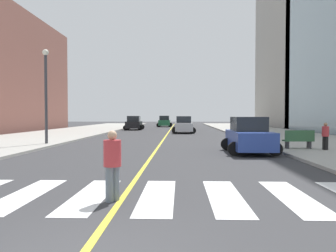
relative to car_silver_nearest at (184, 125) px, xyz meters
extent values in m
cube|color=#9E9B93|center=(10.28, -16.04, -0.89)|extent=(10.00, 120.00, 0.15)
cube|color=#9E9B93|center=(-14.12, -16.04, -0.89)|extent=(10.00, 120.00, 0.15)
cube|color=silver|center=(-4.62, -32.04, -0.96)|extent=(0.90, 4.00, 0.01)
cube|color=silver|center=(-2.82, -32.04, -0.96)|extent=(0.90, 4.00, 0.01)
cube|color=silver|center=(-1.02, -32.04, -0.96)|extent=(0.90, 4.00, 0.01)
cube|color=silver|center=(0.78, -32.04, -0.96)|extent=(0.90, 4.00, 0.01)
cube|color=silver|center=(2.58, -32.04, -0.96)|extent=(0.90, 4.00, 0.01)
cube|color=yellow|center=(-1.92, 3.96, -0.96)|extent=(0.16, 80.00, 0.01)
cube|color=#9E9B93|center=(25.74, 24.19, 13.45)|extent=(18.00, 24.00, 28.82)
cube|color=#B7B7BC|center=(0.00, -0.07, -0.21)|extent=(2.15, 4.65, 0.99)
cube|color=#1E2328|center=(0.00, 0.21, 0.68)|extent=(1.79, 2.33, 0.84)
cylinder|color=black|center=(-1.05, -1.52, -0.59)|extent=(0.75, 0.25, 0.75)
cylinder|color=black|center=(1.09, -1.49, -0.59)|extent=(0.75, 0.25, 0.75)
cylinder|color=black|center=(-1.09, 1.35, -0.59)|extent=(0.75, 0.25, 0.75)
cylinder|color=black|center=(1.05, 1.38, -0.59)|extent=(0.75, 0.25, 0.75)
cube|color=#236B42|center=(-3.42, 22.37, -0.20)|extent=(2.14, 4.70, 1.01)
cube|color=#1E2328|center=(-3.42, 22.09, 0.71)|extent=(1.80, 2.35, 0.85)
cylinder|color=black|center=(-2.34, 23.83, -0.59)|extent=(0.76, 0.25, 0.76)
cylinder|color=black|center=(-4.51, 23.83, -0.59)|extent=(0.76, 0.25, 0.76)
cylinder|color=black|center=(-2.33, 20.92, -0.59)|extent=(0.76, 0.25, 0.76)
cylinder|color=black|center=(-4.50, 20.91, -0.59)|extent=(0.76, 0.25, 0.76)
cube|color=#2D479E|center=(3.58, -21.61, -0.20)|extent=(2.12, 4.67, 1.00)
cube|color=#1E2328|center=(3.58, -21.33, 0.70)|extent=(1.78, 2.34, 0.84)
cylinder|color=black|center=(2.50, -23.06, -0.59)|extent=(0.76, 0.25, 0.75)
cylinder|color=black|center=(4.66, -23.05, -0.59)|extent=(0.76, 0.25, 0.75)
cylinder|color=black|center=(2.50, -20.17, -0.59)|extent=(0.76, 0.25, 0.75)
cylinder|color=black|center=(4.65, -20.16, -0.59)|extent=(0.76, 0.25, 0.75)
cube|color=black|center=(-7.37, 8.84, -0.20)|extent=(2.23, 4.72, 1.00)
cube|color=#1E2328|center=(-7.36, 8.56, 0.70)|extent=(1.84, 2.38, 0.84)
cylinder|color=black|center=(-6.33, 10.31, -0.59)|extent=(0.76, 0.26, 0.75)
cylinder|color=black|center=(-8.48, 10.25, -0.59)|extent=(0.76, 0.26, 0.75)
cylinder|color=black|center=(-6.25, 7.42, -0.59)|extent=(0.76, 0.26, 0.75)
cylinder|color=black|center=(-8.40, 7.36, -0.59)|extent=(0.76, 0.26, 0.75)
cube|color=silver|center=(0.04, 7.82, -0.36)|extent=(1.74, 3.74, 0.80)
cube|color=#1E2328|center=(0.04, 8.04, 0.36)|extent=(1.45, 1.88, 0.67)
cylinder|color=black|center=(-0.84, 6.68, -0.67)|extent=(0.60, 0.21, 0.60)
cylinder|color=black|center=(0.88, 6.65, -0.67)|extent=(0.60, 0.21, 0.60)
cylinder|color=black|center=(-0.80, 8.98, -0.67)|extent=(0.60, 0.21, 0.60)
cylinder|color=black|center=(0.92, 8.95, -0.67)|extent=(0.60, 0.21, 0.60)
cube|color=#33603D|center=(6.80, -20.35, -0.34)|extent=(1.83, 0.65, 0.08)
cube|color=#33603D|center=(6.81, -20.59, 0.00)|extent=(1.80, 0.15, 0.60)
cube|color=#2D2D33|center=(6.12, -20.38, -0.60)|extent=(0.12, 0.48, 0.44)
cube|color=#2D2D33|center=(7.47, -20.31, -0.60)|extent=(0.12, 0.48, 0.44)
cylinder|color=slate|center=(-2.18, -32.69, -0.52)|extent=(0.20, 0.20, 0.89)
cylinder|color=slate|center=(-2.06, -32.55, -0.52)|extent=(0.20, 0.20, 0.89)
cylinder|color=#B23338|center=(-2.12, -32.62, 0.25)|extent=(0.44, 0.44, 0.66)
sphere|color=tan|center=(-2.12, -32.62, 0.70)|extent=(0.24, 0.24, 0.24)
cylinder|color=black|center=(8.13, -21.23, -0.42)|extent=(0.18, 0.18, 0.79)
cylinder|color=black|center=(8.04, -21.09, -0.42)|extent=(0.18, 0.18, 0.79)
cylinder|color=#B23338|center=(8.09, -21.16, 0.27)|extent=(0.39, 0.39, 0.59)
sphere|color=#936B4C|center=(8.09, -21.16, 0.67)|extent=(0.21, 0.21, 0.21)
cylinder|color=#38383D|center=(-10.03, -17.39, 2.37)|extent=(0.20, 0.20, 6.37)
sphere|color=silver|center=(-10.03, -17.39, 5.70)|extent=(0.44, 0.44, 0.44)
camera|label=1|loc=(-0.41, -40.89, 1.20)|focal=35.54mm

